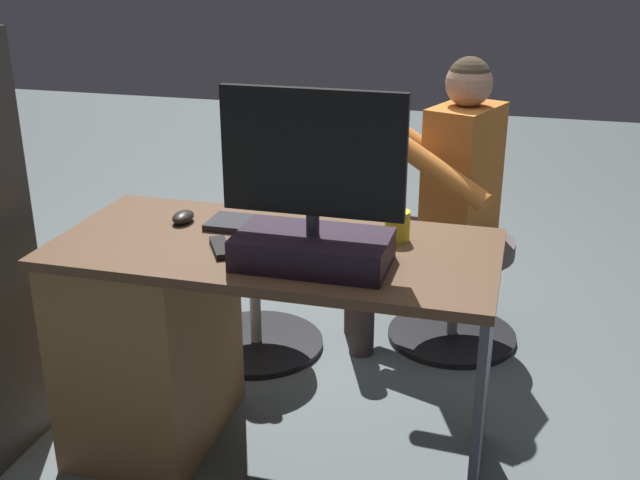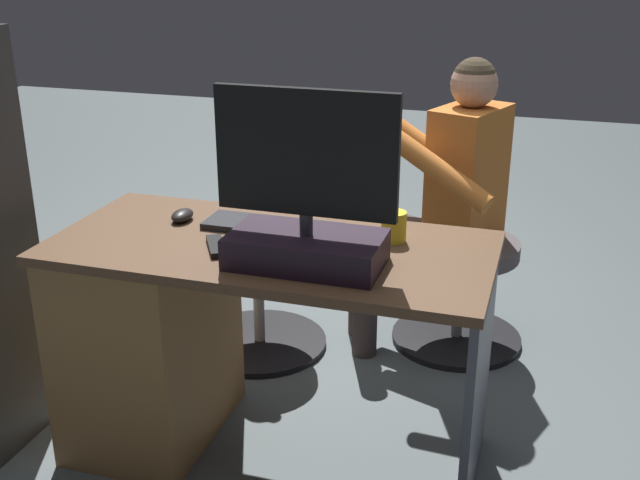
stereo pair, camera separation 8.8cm
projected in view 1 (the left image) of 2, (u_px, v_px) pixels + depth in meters
ground_plane at (311, 390)px, 2.86m from camera, size 10.00×10.00×0.00m
desk at (178, 332)px, 2.46m from camera, size 1.29×0.61×0.72m
monitor at (313, 217)px, 2.07m from camera, size 0.49×0.23×0.48m
keyboard at (275, 227)px, 2.36m from camera, size 0.42×0.14×0.02m
computer_mouse at (183, 217)px, 2.42m from camera, size 0.06×0.10×0.04m
cup at (397, 226)px, 2.27m from camera, size 0.07×0.07×0.09m
tv_remote at (221, 248)px, 2.21m from camera, size 0.11×0.15×0.02m
office_chair_teddy at (255, 290)px, 3.08m from camera, size 0.54×0.54×0.44m
teddy_bear at (253, 210)px, 2.97m from camera, size 0.23×0.24×0.32m
visitor_chair at (455, 280)px, 3.14m from camera, size 0.53×0.53×0.44m
person at (439, 186)px, 2.99m from camera, size 0.60×0.59×1.15m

